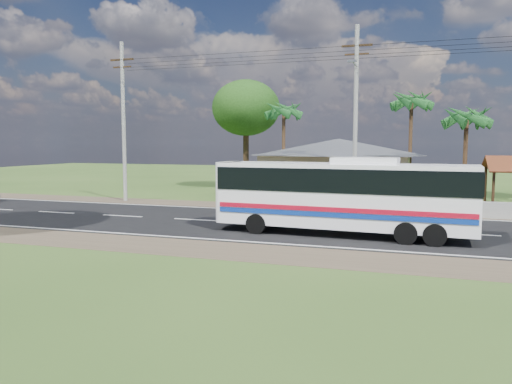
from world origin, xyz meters
TOP-DOWN VIEW (x-y plane):
  - ground at (0.00, 0.00)m, footprint 120.00×120.00m
  - road at (0.00, 0.00)m, footprint 120.00×16.00m
  - house at (1.00, 13.00)m, footprint 12.40×10.00m
  - utility_poles at (2.67, 6.49)m, footprint 32.80×2.22m
  - palm_near at (9.50, 11.00)m, footprint 2.80×2.80m
  - palm_mid at (6.00, 15.50)m, footprint 2.80×2.80m
  - palm_far at (-4.00, 16.00)m, footprint 2.80×2.80m
  - tree_behind_house at (-8.00, 18.00)m, footprint 6.00×6.00m
  - coach_bus at (3.58, -1.96)m, footprint 11.28×2.96m
  - motorcycle at (1.13, 5.79)m, footprint 1.82×1.27m

SIDE VIEW (x-z plane):
  - ground at x=0.00m, z-range 0.00..0.00m
  - road at x=0.00m, z-range -0.01..0.02m
  - motorcycle at x=1.13m, z-range 0.00..0.91m
  - coach_bus at x=3.58m, z-range 0.25..3.72m
  - house at x=1.00m, z-range 0.14..5.14m
  - palm_near at x=9.50m, z-range 2.36..9.06m
  - utility_poles at x=2.67m, z-range 0.27..11.27m
  - palm_far at x=-4.00m, z-range 2.83..10.53m
  - tree_behind_house at x=-8.00m, z-range 2.31..11.92m
  - palm_mid at x=6.00m, z-range 3.06..11.26m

